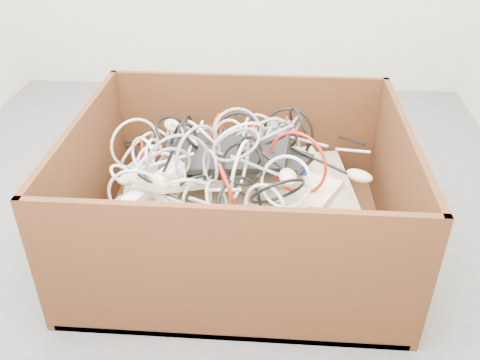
# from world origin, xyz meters

# --- Properties ---
(ground) EXTENTS (3.00, 3.00, 0.00)m
(ground) POSITION_xyz_m (0.00, 0.00, 0.00)
(ground) COLOR #535356
(ground) RESTS_ON ground
(cardboard_box) EXTENTS (1.26, 1.05, 0.57)m
(cardboard_box) POSITION_xyz_m (0.12, -0.21, 0.14)
(cardboard_box) COLOR #371D0D
(cardboard_box) RESTS_ON ground
(keyboard_pile) EXTENTS (1.02, 0.89, 0.37)m
(keyboard_pile) POSITION_xyz_m (0.14, -0.21, 0.28)
(keyboard_pile) COLOR beige
(keyboard_pile) RESTS_ON cardboard_box
(mice_scatter) EXTENTS (0.99, 0.64, 0.20)m
(mice_scatter) POSITION_xyz_m (0.17, -0.27, 0.36)
(mice_scatter) COLOR #BCAD97
(mice_scatter) RESTS_ON keyboard_pile
(power_strip_left) EXTENTS (0.22, 0.23, 0.11)m
(power_strip_left) POSITION_xyz_m (-0.18, -0.31, 0.35)
(power_strip_left) COLOR white
(power_strip_left) RESTS_ON keyboard_pile
(power_strip_right) EXTENTS (0.21, 0.24, 0.09)m
(power_strip_right) POSITION_xyz_m (-0.09, -0.42, 0.33)
(power_strip_right) COLOR white
(power_strip_right) RESTS_ON keyboard_pile
(vga_plug) EXTENTS (0.06, 0.06, 0.03)m
(vga_plug) POSITION_xyz_m (0.38, -0.19, 0.34)
(vga_plug) COLOR #0D2ACA
(vga_plug) RESTS_ON keyboard_pile
(cable_tangle) EXTENTS (1.13, 0.86, 0.44)m
(cable_tangle) POSITION_xyz_m (0.07, -0.19, 0.40)
(cable_tangle) COLOR black
(cable_tangle) RESTS_ON keyboard_pile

